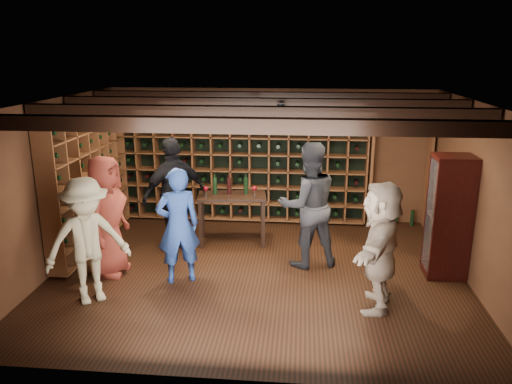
# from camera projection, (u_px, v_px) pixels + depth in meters

# --- Properties ---
(ground) EXTENTS (6.00, 6.00, 0.00)m
(ground) POSITION_uv_depth(u_px,v_px,m) (257.00, 273.00, 7.38)
(ground) COLOR black
(ground) RESTS_ON ground
(room_shell) EXTENTS (6.00, 6.00, 6.00)m
(room_shell) POSITION_uv_depth(u_px,v_px,m) (258.00, 108.00, 6.76)
(room_shell) COLOR #4F2E1B
(room_shell) RESTS_ON ground
(wine_rack_back) EXTENTS (4.65, 0.30, 2.20)m
(wine_rack_back) POSITION_uv_depth(u_px,v_px,m) (241.00, 162.00, 9.34)
(wine_rack_back) COLOR brown
(wine_rack_back) RESTS_ON ground
(wine_rack_left) EXTENTS (0.30, 2.65, 2.20)m
(wine_rack_left) POSITION_uv_depth(u_px,v_px,m) (89.00, 179.00, 8.11)
(wine_rack_left) COLOR brown
(wine_rack_left) RESTS_ON ground
(crate_shelf) EXTENTS (1.20, 0.32, 2.07)m
(crate_shelf) POSITION_uv_depth(u_px,v_px,m) (402.00, 143.00, 8.95)
(crate_shelf) COLOR brown
(crate_shelf) RESTS_ON ground
(display_cabinet) EXTENTS (0.55, 0.50, 1.75)m
(display_cabinet) POSITION_uv_depth(u_px,v_px,m) (448.00, 219.00, 7.09)
(display_cabinet) COLOR black
(display_cabinet) RESTS_ON ground
(man_blue_shirt) EXTENTS (0.71, 0.61, 1.65)m
(man_blue_shirt) POSITION_uv_depth(u_px,v_px,m) (178.00, 226.00, 6.91)
(man_blue_shirt) COLOR navy
(man_blue_shirt) RESTS_ON ground
(man_grey_suit) EXTENTS (1.10, 0.97, 1.90)m
(man_grey_suit) POSITION_uv_depth(u_px,v_px,m) (308.00, 205.00, 7.41)
(man_grey_suit) COLOR black
(man_grey_suit) RESTS_ON ground
(guest_red_floral) EXTENTS (0.63, 0.90, 1.77)m
(guest_red_floral) POSITION_uv_depth(u_px,v_px,m) (107.00, 216.00, 7.15)
(guest_red_floral) COLOR maroon
(guest_red_floral) RESTS_ON ground
(guest_woman_black) EXTENTS (1.12, 1.07, 1.87)m
(guest_woman_black) POSITION_uv_depth(u_px,v_px,m) (175.00, 195.00, 7.97)
(guest_woman_black) COLOR black
(guest_woman_black) RESTS_ON ground
(guest_khaki) EXTENTS (1.23, 1.14, 1.66)m
(guest_khaki) POSITION_uv_depth(u_px,v_px,m) (87.00, 241.00, 6.35)
(guest_khaki) COLOR gray
(guest_khaki) RESTS_ON ground
(guest_beige) EXTENTS (0.83, 1.62, 1.66)m
(guest_beige) POSITION_uv_depth(u_px,v_px,m) (380.00, 246.00, 6.19)
(guest_beige) COLOR tan
(guest_beige) RESTS_ON ground
(tasting_table) EXTENTS (1.19, 0.70, 1.13)m
(tasting_table) POSITION_uv_depth(u_px,v_px,m) (232.00, 200.00, 8.33)
(tasting_table) COLOR black
(tasting_table) RESTS_ON ground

